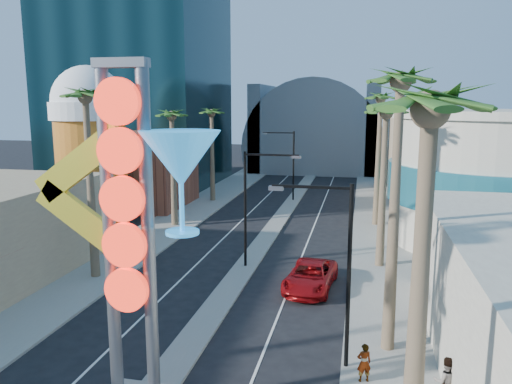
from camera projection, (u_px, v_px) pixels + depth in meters
name	position (u px, v px, depth m)	size (l,w,h in m)	color
sidewalk_west	(188.00, 213.00, 50.61)	(5.00, 100.00, 0.15)	gray
sidewalk_east	(380.00, 223.00, 46.72)	(5.00, 100.00, 0.15)	gray
median	(285.00, 211.00, 51.55)	(1.60, 84.00, 0.15)	gray
brick_filler_west	(140.00, 170.00, 54.13)	(10.00, 10.00, 8.00)	brown
filler_east	(437.00, 157.00, 57.04)	(10.00, 20.00, 10.00)	#9F8466
beer_mug	(91.00, 139.00, 45.96)	(7.00, 7.00, 14.50)	#C6581A
turquoise_building	(496.00, 179.00, 39.26)	(16.60, 16.60, 10.60)	#B0A895
canopy	(316.00, 144.00, 83.54)	(22.00, 16.00, 22.00)	slate
neon_sign	(151.00, 222.00, 16.38)	(6.53, 2.60, 12.55)	gray
streetlight_0	(253.00, 198.00, 33.26)	(3.79, 0.25, 8.00)	black
streetlight_1	(289.00, 159.00, 56.59)	(3.79, 0.25, 8.00)	black
streetlight_2	(338.00, 259.00, 20.45)	(3.45, 0.25, 8.00)	black
palm_1	(86.00, 108.00, 30.31)	(2.40, 2.40, 12.70)	brown
palm_2	(172.00, 122.00, 44.03)	(2.40, 2.40, 11.20)	brown
palm_3	(212.00, 118.00, 55.58)	(2.40, 2.40, 11.20)	brown
palm_4	(429.00, 138.00, 11.31)	(2.40, 2.40, 12.20)	brown
palm_5	(400.00, 100.00, 20.78)	(2.40, 2.40, 13.20)	brown
palm_6	(386.00, 122.00, 32.57)	(2.40, 2.40, 11.70)	brown
palm_7	(380.00, 107.00, 43.96)	(2.40, 2.40, 12.70)	brown
red_pickup	(310.00, 276.00, 30.19)	(2.65, 5.74, 1.60)	#9B0B0F
pedestrian_a	(364.00, 363.00, 19.86)	(0.59, 0.38, 1.61)	gray
pedestrian_b	(446.00, 381.00, 18.26)	(0.92, 0.72, 1.90)	gray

